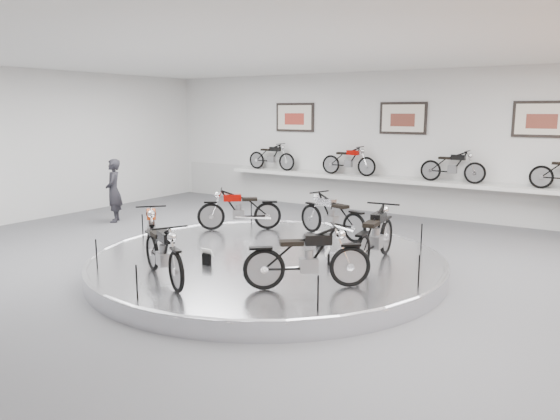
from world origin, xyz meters
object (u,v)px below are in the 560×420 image
Objects in this scene: bike_a at (375,235)px; shelf at (397,180)px; bike_c at (239,209)px; bike_e at (163,251)px; visitor at (114,191)px; bike_d at (152,226)px; bike_b at (332,215)px; bike_f at (308,257)px; display_platform at (267,263)px.

shelf is at bearing 11.49° from bike_a.
bike_c is at bearing -109.46° from shelf.
visitor is (-5.45, 3.66, 0.06)m from bike_e.
bike_a is 1.09× the size of bike_d.
bike_b is 0.95× the size of visitor.
bike_f reaches higher than bike_c.
bike_a is 2.07m from bike_b.
display_platform is 2.26m from bike_e.
bike_b is (0.32, 1.93, 0.62)m from display_platform.
bike_d is 0.99× the size of bike_e.
visitor reaches higher than bike_e.
bike_d is (-3.92, -1.42, -0.04)m from bike_a.
visitor is (-5.94, -4.86, -0.17)m from shelf.
visitor is at bearing 120.22° from bike_f.
shelf is 5.24m from bike_c.
bike_e is at bearing -103.03° from display_platform.
bike_a is at bearing 40.46° from visitor.
shelf is 7.80m from bike_f.
bike_a is at bearing 16.57° from display_platform.
display_platform is at bearing -90.00° from shelf.
bike_b is at bearing 42.28° from bike_a.
shelf is at bearing -147.27° from bike_c.
bike_f reaches higher than display_platform.
bike_c is 0.94× the size of visitor.
visitor reaches higher than bike_c.
bike_c is at bearing 29.68° from bike_b.
shelf is 7.01× the size of bike_c.
bike_e is (1.25, -3.59, 0.01)m from bike_c.
shelf is 6.93× the size of bike_e.
bike_c is at bearing 46.63° from visitor.
bike_f is at bearing 27.33° from visitor.
bike_d is (-2.05, -7.26, -0.24)m from shelf.
display_platform is at bearing 65.91° from bike_d.
display_platform is 6.46m from shelf.
visitor is (-5.94, 1.54, 0.68)m from display_platform.
bike_d is at bearing 15.97° from visitor.
bike_b reaches higher than bike_c.
bike_c is 4.28m from bike_f.
bike_d is 0.97× the size of bike_f.
bike_a reaches higher than bike_d.
bike_b is at bearing 154.72° from bike_c.
bike_f is (2.06, 0.88, 0.01)m from bike_e.
bike_a is 1.08× the size of bike_e.
display_platform is 2.36m from bike_c.
bike_a is 1.03× the size of visitor.
visitor is at bearing 76.55° from bike_a.
bike_a is 1.06× the size of bike_f.
shelf is 6.80× the size of bike_f.
bike_d is 3.64m from bike_f.
bike_f reaches higher than bike_b.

